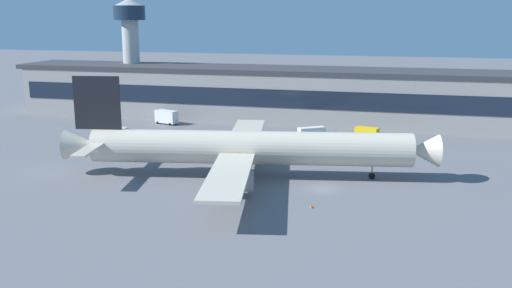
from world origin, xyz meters
The scene contains 8 objects.
ground_plane centered at (0.00, 0.00, 0.00)m, with size 600.00×600.00×0.00m, color slate.
terminal_building centered at (0.00, 58.54, 6.98)m, with size 187.48×17.90×13.92m.
airliner centered at (-14.11, 3.41, 5.23)m, with size 65.09×56.00×17.49m.
control_tower centered at (-64.20, 62.08, 20.04)m, with size 8.98×8.98×32.15m.
crew_van centered at (4.68, 40.27, 1.46)m, with size 5.62×3.67×2.55m.
stair_truck centered at (-46.72, 45.11, 1.98)m, with size 6.44×4.07×3.55m.
belt_loader centered at (-7.93, 40.43, 1.15)m, with size 6.39×5.31×1.95m.
traffic_cone_0 centered at (-0.31, -10.07, 0.32)m, with size 0.51×0.51×0.64m, color #F2590C.
Camera 1 is at (11.11, -88.65, 28.05)m, focal length 39.61 mm.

